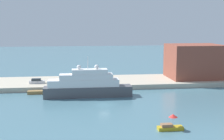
# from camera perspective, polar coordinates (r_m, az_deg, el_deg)

# --- Properties ---
(ground) EXTENTS (400.00, 400.00, 0.00)m
(ground) POSITION_cam_1_polar(r_m,az_deg,el_deg) (74.97, -1.43, -6.37)
(ground) COLOR slate
(quay_dock) EXTENTS (110.00, 18.61, 1.42)m
(quay_dock) POSITION_cam_1_polar(r_m,az_deg,el_deg) (99.41, -2.91, -2.26)
(quay_dock) COLOR #B7AD99
(quay_dock) RESTS_ON ground
(large_yacht) EXTENTS (23.20, 4.23, 10.77)m
(large_yacht) POSITION_cam_1_polar(r_m,az_deg,el_deg) (82.72, -4.65, -2.87)
(large_yacht) COLOR #4C4C51
(large_yacht) RESTS_ON ground
(small_motorboat) EXTENTS (4.66, 1.62, 2.95)m
(small_motorboat) POSITION_cam_1_polar(r_m,az_deg,el_deg) (58.54, 10.60, -9.91)
(small_motorboat) COLOR #B7991E
(small_motorboat) RESTS_ON ground
(work_barge) EXTENTS (4.51, 1.73, 0.90)m
(work_barge) POSITION_cam_1_polar(r_m,az_deg,el_deg) (88.57, -13.74, -4.00)
(work_barge) COLOR olive
(work_barge) RESTS_ON ground
(harbor_building) EXTENTS (16.85, 13.80, 11.03)m
(harbor_building) POSITION_cam_1_polar(r_m,az_deg,el_deg) (106.48, 14.80, 1.57)
(harbor_building) COLOR brown
(harbor_building) RESTS_ON quay_dock
(parked_car) EXTENTS (4.59, 1.65, 1.49)m
(parked_car) POSITION_cam_1_polar(r_m,az_deg,el_deg) (96.31, -13.58, -2.02)
(parked_car) COLOR silver
(parked_car) RESTS_ON quay_dock
(person_figure) EXTENTS (0.36, 0.36, 1.76)m
(person_figure) POSITION_cam_1_polar(r_m,az_deg,el_deg) (92.96, -10.63, -2.19)
(person_figure) COLOR #334C8C
(person_figure) RESTS_ON quay_dock
(mooring_bollard) EXTENTS (0.52, 0.52, 0.67)m
(mooring_bollard) POSITION_cam_1_polar(r_m,az_deg,el_deg) (90.74, -4.13, -2.63)
(mooring_bollard) COLOR black
(mooring_bollard) RESTS_ON quay_dock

